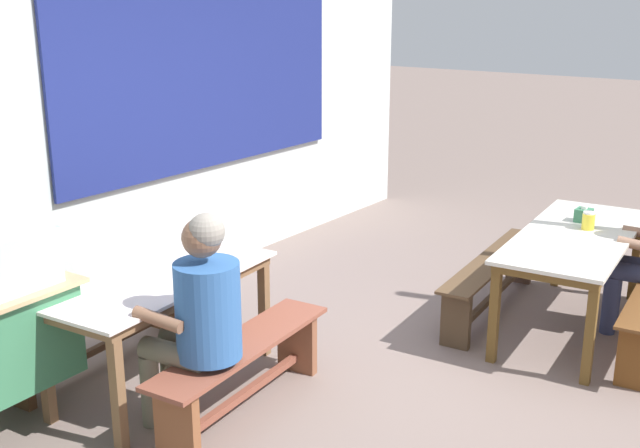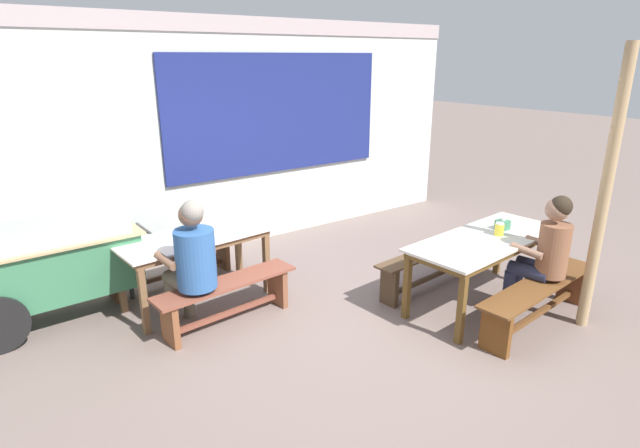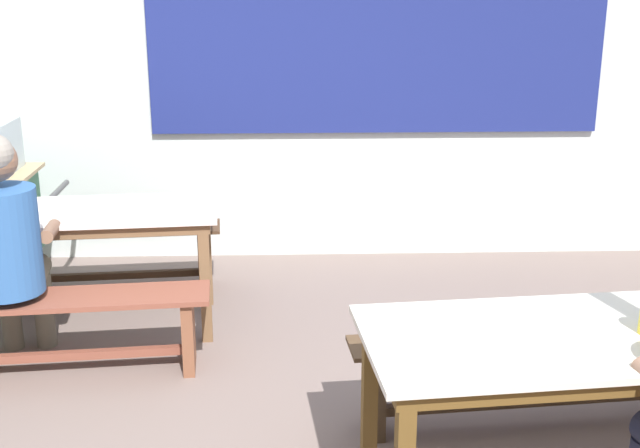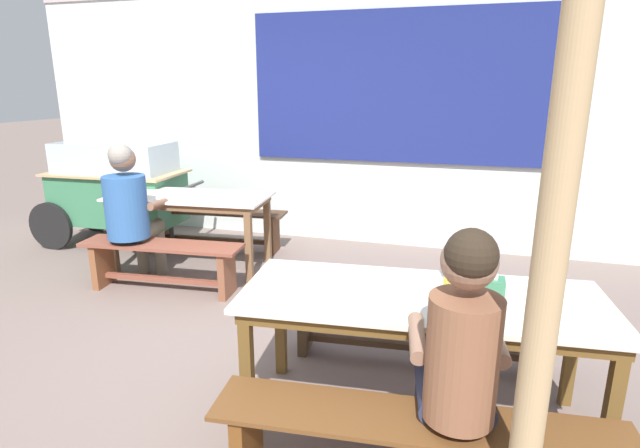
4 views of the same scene
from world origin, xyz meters
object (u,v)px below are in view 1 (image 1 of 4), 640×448
Objects in this scene: dining_table_far at (162,289)px; tissue_box at (584,215)px; bench_far_back at (96,324)px; bench_far_front at (243,365)px; condiment_jar at (588,221)px; person_left_back_turned at (199,311)px; dining_table_near at (576,243)px; bench_near_back at (492,277)px.

dining_table_far is 12.72× the size of tissue_box.
bench_far_front is (0.11, -1.20, 0.01)m from bench_far_back.
condiment_jar reaches higher than dining_table_far.
dining_table_near is at bearing -24.62° from person_left_back_turned.
tissue_box is (2.76, -2.30, 0.50)m from bench_far_back.
tissue_box is (0.33, 0.06, 0.12)m from dining_table_near.
bench_far_front is at bearing 153.29° from dining_table_near.
person_left_back_turned is (-2.62, 1.20, 0.07)m from dining_table_near.
person_left_back_turned is at bearing -99.55° from bench_far_back.
bench_far_front is (0.05, -0.60, -0.36)m from dining_table_far.
person_left_back_turned is at bearing 156.01° from condiment_jar.
dining_table_far is 3.20m from tissue_box.
bench_far_front is at bearing -84.94° from bench_far_back.
dining_table_far is 11.71× the size of condiment_jar.
bench_far_back is at bearing 135.70° from dining_table_near.
dining_table_far is 0.70m from bench_far_back.
tissue_box reaches higher than bench_far_front.
dining_table_near is at bearing -26.71° from bench_far_front.
tissue_box is at bearing -54.19° from bench_near_back.
tissue_box is (2.70, -1.70, 0.13)m from dining_table_far.
bench_near_back is 14.13× the size of tissue_box.
person_left_back_turned reaches higher than tissue_box.
person_left_back_turned is (-0.20, -1.16, 0.45)m from bench_far_back.
bench_near_back is 1.36× the size of person_left_back_turned.
bench_far_back is 11.57× the size of condiment_jar.
tissue_box is 0.92× the size of condiment_jar.
dining_table_near is 1.21× the size of bench_far_back.
condiment_jar is at bearing -153.65° from tissue_box.
dining_table_near is 15.21× the size of tissue_box.
dining_table_far is 0.70m from bench_far_front.
bench_far_front is 1.12× the size of person_left_back_turned.
dining_table_near reaches higher than bench_far_front.
bench_far_front is at bearing -84.94° from dining_table_far.
tissue_box is (2.65, -1.10, 0.49)m from bench_far_front.
bench_near_back is 13.01× the size of condiment_jar.
condiment_jar is at bearing -25.90° from bench_far_front.
bench_near_back is at bearing -13.18° from person_left_back_turned.
condiment_jar is (-0.19, -0.09, 0.01)m from tissue_box.
bench_near_back is at bearing 95.15° from dining_table_near.
tissue_box is at bearing -39.88° from bench_far_back.
condiment_jar reaches higher than bench_far_front.
condiment_jar is (0.15, -0.03, 0.14)m from dining_table_near.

